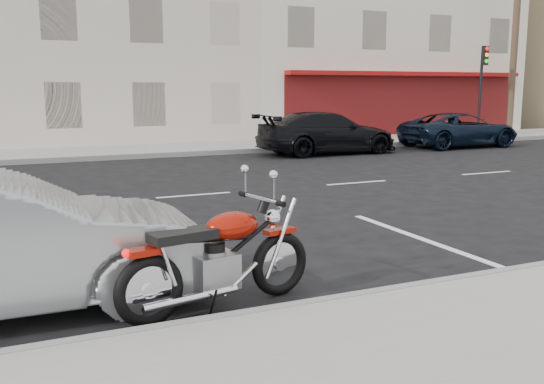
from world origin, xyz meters
The scene contains 12 objects.
ground centered at (0.00, 0.00, 0.00)m, with size 120.00×120.00×0.00m, color black.
sidewalk_far centered at (-5.00, 8.70, 0.07)m, with size 80.00×3.40×0.15m, color gray.
curb_near centered at (-5.00, -7.00, 0.08)m, with size 80.00×0.12×0.16m, color gray.
curb_far centered at (-5.00, 7.00, 0.08)m, with size 80.00×0.12×0.16m, color gray.
bldg_cream centered at (-2.00, 16.30, 5.75)m, with size 12.00×12.00×11.50m, color beige.
bldg_corner centered at (11.00, 16.30, 6.25)m, with size 14.00×12.00×12.50m, color beige.
utility_pole centered at (15.50, 8.60, 4.74)m, with size 1.80×0.30×9.00m.
traffic_light centered at (13.50, 8.33, 2.56)m, with size 0.26×0.30×3.80m.
fire_hydrant centered at (12.00, 8.50, 0.53)m, with size 0.20×0.20×0.72m.
motorcycle centered at (-2.95, -6.31, 0.51)m, with size 2.20×0.82×1.11m.
suv_far centered at (10.16, 5.80, 0.64)m, with size 2.12×4.59×1.28m, color black.
car_far centered at (4.46, 5.78, 0.71)m, with size 1.98×4.86×1.41m, color black.
Camera 1 is at (-5.66, -12.04, 2.24)m, focal length 40.00 mm.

